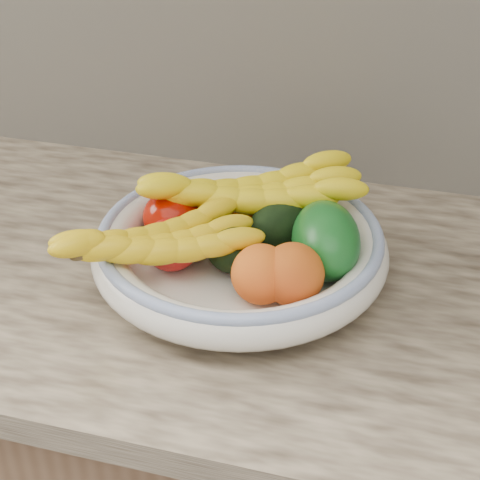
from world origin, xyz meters
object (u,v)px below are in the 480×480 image
(green_mango, at_px, (326,240))
(banana_bunch_front, at_px, (156,247))
(banana_bunch_back, at_px, (250,198))
(fruit_bowl, at_px, (240,247))

(green_mango, xyz_separation_m, banana_bunch_front, (-0.20, -0.08, 0.01))
(green_mango, bearing_deg, banana_bunch_back, 130.64)
(green_mango, relative_size, banana_bunch_front, 0.48)
(banana_bunch_back, bearing_deg, banana_bunch_front, -143.26)
(green_mango, height_order, banana_bunch_back, same)
(fruit_bowl, distance_m, green_mango, 0.12)
(fruit_bowl, relative_size, banana_bunch_back, 1.22)
(fruit_bowl, relative_size, banana_bunch_front, 1.43)
(fruit_bowl, distance_m, banana_bunch_front, 0.12)
(fruit_bowl, bearing_deg, banana_bunch_front, -138.61)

